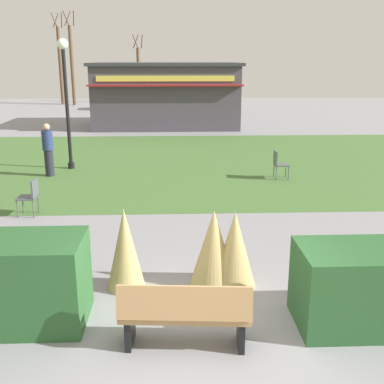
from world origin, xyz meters
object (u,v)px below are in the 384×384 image
at_px(cafe_chair_east, 31,194).
at_px(tree_right_bg, 139,74).
at_px(food_kiosk, 166,94).
at_px(tree_left_bg, 60,64).
at_px(parked_car_west_slot, 123,100).
at_px(cafe_chair_west, 279,162).
at_px(park_bench, 185,315).
at_px(tree_center_bg, 72,64).
at_px(lamppost_far, 66,89).
at_px(person_strolling, 48,150).

relative_size(cafe_chair_east, tree_right_bg, 0.16).
bearing_deg(food_kiosk, tree_left_bg, 122.90).
bearing_deg(parked_car_west_slot, cafe_chair_west, -72.07).
relative_size(park_bench, food_kiosk, 0.22).
xyz_separation_m(food_kiosk, tree_center_bg, (-7.65, 12.62, 1.51)).
bearing_deg(lamppost_far, tree_left_bg, 103.07).
relative_size(food_kiosk, tree_center_bg, 1.11).
height_order(lamppost_far, person_strolling, lamppost_far).
bearing_deg(person_strolling, cafe_chair_west, 166.75).
height_order(lamppost_far, tree_left_bg, tree_left_bg).
xyz_separation_m(park_bench, tree_right_bg, (-2.97, 35.68, 1.94)).
bearing_deg(food_kiosk, person_strolling, -107.32).
bearing_deg(tree_right_bg, tree_left_bg, -172.19).
distance_m(cafe_chair_west, tree_left_bg, 28.89).
bearing_deg(tree_center_bg, food_kiosk, -58.78).
bearing_deg(lamppost_far, person_strolling, -113.77).
bearing_deg(tree_left_bg, tree_center_bg, -40.36).
bearing_deg(lamppost_far, cafe_chair_east, -88.86).
bearing_deg(tree_center_bg, park_bench, -76.51).
bearing_deg(tree_center_bg, cafe_chair_east, -80.82).
distance_m(lamppost_far, cafe_chair_west, 7.35).
distance_m(person_strolling, tree_center_bg, 24.73).
distance_m(lamppost_far, tree_left_bg, 24.86).
distance_m(cafe_chair_east, tree_center_bg, 28.79).
bearing_deg(cafe_chair_west, park_bench, -109.61).
height_order(lamppost_far, tree_right_bg, tree_right_bg).
xyz_separation_m(cafe_chair_west, tree_right_bg, (-6.14, 26.80, 1.89)).
bearing_deg(person_strolling, tree_left_bg, -86.34).
height_order(lamppost_far, cafe_chair_east, lamppost_far).
height_order(lamppost_far, food_kiosk, lamppost_far).
bearing_deg(cafe_chair_west, lamppost_far, 165.70).
distance_m(food_kiosk, tree_right_bg, 14.69).
bearing_deg(parked_car_west_slot, tree_left_bg, 141.14).
xyz_separation_m(cafe_chair_west, cafe_chair_east, (-6.71, -3.32, 0.00)).
relative_size(food_kiosk, tree_left_bg, 1.12).
height_order(park_bench, tree_left_bg, tree_left_bg).
height_order(park_bench, tree_center_bg, tree_center_bg).
bearing_deg(lamppost_far, park_bench, -71.04).
bearing_deg(tree_right_bg, person_strolling, -92.49).
bearing_deg(tree_left_bg, park_bench, -75.10).
height_order(park_bench, lamppost_far, lamppost_far).
distance_m(food_kiosk, person_strolling, 12.25).
distance_m(tree_left_bg, tree_right_bg, 6.40).
bearing_deg(food_kiosk, tree_right_bg, 99.82).
height_order(tree_left_bg, tree_right_bg, tree_left_bg).
xyz_separation_m(lamppost_far, cafe_chair_west, (6.81, -1.74, -2.16)).
bearing_deg(cafe_chair_east, parked_car_west_slot, 90.61).
bearing_deg(cafe_chair_west, person_strolling, 174.63).
bearing_deg(person_strolling, food_kiosk, -115.19).
relative_size(cafe_chair_east, tree_center_bg, 0.12).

